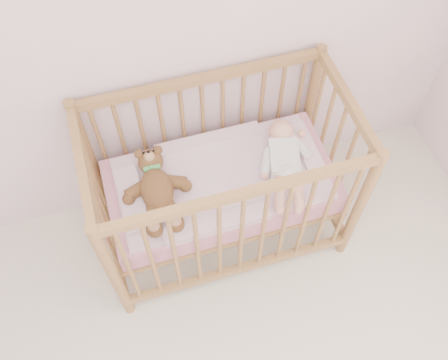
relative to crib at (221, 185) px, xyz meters
name	(u,v)px	position (x,y,z in m)	size (l,w,h in m)	color
wall_back	(92,28)	(-0.45, 0.40, 0.85)	(4.00, 0.02, 2.70)	silver
crib	(221,185)	(0.00, 0.00, 0.00)	(1.36, 0.76, 1.00)	#A38045
mattress	(221,186)	(0.00, 0.00, -0.01)	(1.22, 0.62, 0.13)	pink
blanket	(221,179)	(0.00, 0.00, 0.06)	(1.10, 0.58, 0.06)	#EEA4C2
baby	(284,158)	(0.34, -0.02, 0.14)	(0.29, 0.60, 0.14)	white
teddy_bear	(157,189)	(-0.35, -0.02, 0.15)	(0.37, 0.53, 0.15)	brown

